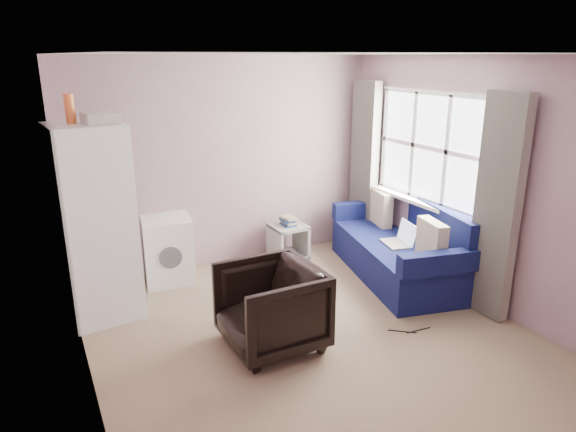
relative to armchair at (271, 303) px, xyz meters
name	(u,v)px	position (x,y,z in m)	size (l,w,h in m)	color
room	(317,207)	(0.42, -0.05, 0.84)	(3.84, 4.24, 2.54)	#877058
armchair	(271,303)	(0.00, 0.00, 0.00)	(0.81, 0.76, 0.83)	black
fridge	(95,222)	(-1.23, 1.30, 0.55)	(0.72, 0.71, 2.17)	white
washing_machine	(168,248)	(-0.44, 1.80, -0.02)	(0.60, 0.60, 0.76)	white
side_table	(288,240)	(1.06, 1.73, -0.15)	(0.42, 0.42, 0.57)	gray
sofa	(403,248)	(2.04, 0.70, -0.08)	(1.34, 2.18, 0.91)	#111850
window_dressing	(420,183)	(2.19, 0.65, 0.69)	(0.17, 2.62, 2.18)	white
floor_cables	(410,331)	(1.27, -0.39, -0.41)	(0.39, 0.18, 0.01)	black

